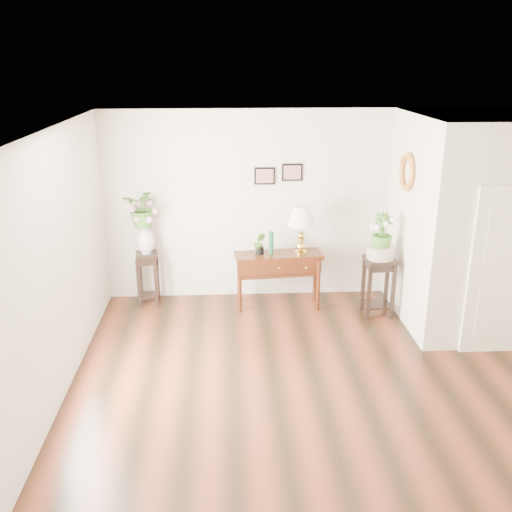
{
  "coord_description": "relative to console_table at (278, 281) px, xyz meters",
  "views": [
    {
      "loc": [
        -1.23,
        -5.4,
        3.47
      ],
      "look_at": [
        -0.86,
        1.3,
        1.13
      ],
      "focal_mm": 40.0,
      "sensor_mm": 36.0,
      "label": 1
    }
  ],
  "objects": [
    {
      "name": "art_print_right",
      "position": [
        0.23,
        0.49,
        1.49
      ],
      "size": [
        0.3,
        0.02,
        0.25
      ],
      "primitive_type": "cube",
      "color": "black",
      "rests_on": "wall_back"
    },
    {
      "name": "door",
      "position": [
        2.58,
        -1.46,
        0.64
      ],
      "size": [
        0.9,
        0.05,
        2.1
      ],
      "primitive_type": "cube",
      "color": "silver",
      "rests_on": "floor"
    },
    {
      "name": "plant_stand_a",
      "position": [
        -1.9,
        0.23,
        -0.02
      ],
      "size": [
        0.35,
        0.35,
        0.8
      ],
      "primitive_type": "cube",
      "rotation": [
        0.0,
        0.0,
        0.16
      ],
      "color": "black",
      "rests_on": "floor"
    },
    {
      "name": "wall_left",
      "position": [
        -2.52,
        -2.24,
        0.99
      ],
      "size": [
        0.02,
        5.5,
        2.8
      ],
      "primitive_type": "cube",
      "color": "silver",
      "rests_on": "ground"
    },
    {
      "name": "ceramic_bowl",
      "position": [
        1.38,
        -0.32,
        0.51
      ],
      "size": [
        0.48,
        0.48,
        0.17
      ],
      "primitive_type": "cylinder",
      "rotation": [
        0.0,
        0.0,
        0.32
      ],
      "color": "beige",
      "rests_on": "plant_stand_b"
    },
    {
      "name": "green_vase",
      "position": [
        -0.11,
        0.0,
        0.58
      ],
      "size": [
        0.08,
        0.08,
        0.33
      ],
      "primitive_type": "cylinder",
      "rotation": [
        0.0,
        0.0,
        0.24
      ],
      "color": "#164E2D",
      "rests_on": "console_table"
    },
    {
      "name": "wall_back",
      "position": [
        0.48,
        0.51,
        0.99
      ],
      "size": [
        6.0,
        0.02,
        2.8
      ],
      "primitive_type": "cube",
      "color": "silver",
      "rests_on": "ground"
    },
    {
      "name": "partition",
      "position": [
        2.58,
        -0.46,
        0.99
      ],
      "size": [
        1.8,
        1.95,
        2.8
      ],
      "primitive_type": "cube",
      "color": "silver",
      "rests_on": "floor"
    },
    {
      "name": "art_print_left",
      "position": [
        -0.17,
        0.49,
        1.44
      ],
      "size": [
        0.3,
        0.02,
        0.25
      ],
      "primitive_type": "cube",
      "color": "black",
      "rests_on": "wall_back"
    },
    {
      "name": "lily_arrangement",
      "position": [
        -1.9,
        0.23,
        1.07
      ],
      "size": [
        0.64,
        0.6,
        0.57
      ],
      "primitive_type": "imported",
      "rotation": [
        0.0,
        0.0,
        -0.35
      ],
      "color": "#407C29",
      "rests_on": "porcelain_vase"
    },
    {
      "name": "narcissus",
      "position": [
        1.38,
        -0.32,
        0.81
      ],
      "size": [
        0.35,
        0.35,
        0.51
      ],
      "primitive_type": "imported",
      "rotation": [
        0.0,
        0.0,
        -0.24
      ],
      "color": "#407C29",
      "rests_on": "ceramic_bowl"
    },
    {
      "name": "wall_front",
      "position": [
        0.48,
        -4.99,
        0.99
      ],
      "size": [
        6.0,
        0.02,
        2.8
      ],
      "primitive_type": "cube",
      "color": "silver",
      "rests_on": "ground"
    },
    {
      "name": "porcelain_vase",
      "position": [
        -1.9,
        0.23,
        0.61
      ],
      "size": [
        0.27,
        0.27,
        0.44
      ],
      "primitive_type": null,
      "rotation": [
        0.0,
        0.0,
        0.08
      ],
      "color": "silver",
      "rests_on": "plant_stand_a"
    },
    {
      "name": "plant_stand_b",
      "position": [
        1.38,
        -0.32,
        0.01
      ],
      "size": [
        0.43,
        0.43,
        0.85
      ],
      "primitive_type": "cube",
      "rotation": [
        0.0,
        0.0,
        0.07
      ],
      "color": "black",
      "rests_on": "floor"
    },
    {
      "name": "ceiling",
      "position": [
        0.48,
        -2.24,
        2.39
      ],
      "size": [
        6.0,
        5.5,
        0.02
      ],
      "primitive_type": "cube",
      "color": "white",
      "rests_on": "ground"
    },
    {
      "name": "table_lamp",
      "position": [
        0.32,
        0.0,
        0.76
      ],
      "size": [
        0.53,
        0.53,
        0.7
      ],
      "primitive_type": "cube",
      "rotation": [
        0.0,
        0.0,
        -0.4
      ],
      "color": "gold",
      "rests_on": "console_table"
    },
    {
      "name": "console_table",
      "position": [
        0.0,
        0.0,
        0.0
      ],
      "size": [
        1.28,
        0.53,
        0.83
      ],
      "primitive_type": "cube",
      "rotation": [
        0.0,
        0.0,
        0.09
      ],
      "color": "#3B1A0C",
      "rests_on": "floor"
    },
    {
      "name": "floor",
      "position": [
        0.48,
        -2.24,
        -0.41
      ],
      "size": [
        6.0,
        5.5,
        0.02
      ],
      "primitive_type": "cube",
      "color": "maroon",
      "rests_on": "ground"
    },
    {
      "name": "potted_plant",
      "position": [
        -0.27,
        0.0,
        0.56
      ],
      "size": [
        0.17,
        0.14,
        0.3
      ],
      "primitive_type": "imported",
      "rotation": [
        0.0,
        0.0,
        -0.06
      ],
      "color": "#407C29",
      "rests_on": "console_table"
    },
    {
      "name": "wall_ornament",
      "position": [
        1.64,
        -0.34,
        1.64
      ],
      "size": [
        0.07,
        0.51,
        0.51
      ],
      "primitive_type": "torus",
      "rotation": [
        0.0,
        1.57,
        0.0
      ],
      "color": "gold",
      "rests_on": "partition"
    }
  ]
}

